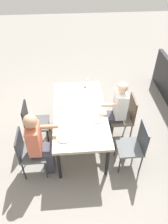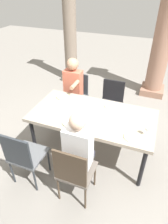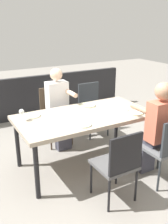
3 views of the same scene
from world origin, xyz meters
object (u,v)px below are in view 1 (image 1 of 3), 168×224
chair_mid_south (126,115)px  plate_0 (64,138)px  chair_west_north (28,151)px  chair_mid_north (33,121)px  diner_man_white (116,110)px  wine_glass_3 (87,81)px  plate_1 (98,118)px  plate_3 (92,89)px  chair_west_south (135,144)px  plate_2 (62,105)px  dining_table (80,114)px  diner_woman_green (39,143)px

chair_mid_south → plate_0: 1.44m
chair_west_north → chair_mid_north: chair_west_north is taller
diner_man_white → wine_glass_3: (0.75, 0.51, 0.20)m
chair_mid_north → plate_1: 1.29m
chair_west_north → plate_3: chair_west_north is taller
chair_west_south → chair_mid_south: (0.74, -0.00, 0.01)m
chair_mid_south → plate_2: (0.13, 1.23, 0.25)m
dining_table → chair_mid_south: (0.08, -0.91, -0.17)m
plate_1 → wine_glass_3: wine_glass_3 is taller
chair_west_south → wine_glass_3: 1.68m
dining_table → plate_1: 0.40m
chair_mid_south → dining_table: bearing=94.8°
chair_west_north → chair_west_south: bearing=-90.0°
wine_glass_3 → dining_table: bearing=166.1°
chair_mid_north → chair_mid_south: 1.82m
chair_west_north → plate_3: (1.33, -1.21, 0.26)m
plate_3 → chair_mid_south: bearing=-134.0°
chair_west_south → plate_0: 1.24m
dining_table → diner_man_white: bearing=-84.1°
chair_west_south → diner_man_white: size_ratio=0.71×
chair_west_north → diner_man_white: 1.79m
chair_west_north → plate_2: chair_west_north is taller
dining_table → chair_mid_north: bearing=85.2°
chair_mid_south → plate_3: bearing=46.0°
chair_west_south → diner_woman_green: diner_woman_green is taller
chair_mid_north → diner_woman_green: size_ratio=0.68×
chair_mid_north → plate_1: chair_mid_north is taller
chair_mid_south → plate_2: 1.26m
plate_0 → diner_woman_green: bearing=91.1°
chair_mid_south → plate_0: size_ratio=4.20×
chair_west_south → chair_mid_north: size_ratio=1.04×
chair_mid_north → wine_glass_3: size_ratio=5.62×
chair_mid_south → diner_woman_green: bearing=114.4°
diner_woman_green → plate_2: (0.86, -0.39, 0.07)m
wine_glass_3 → plate_3: bearing=-147.5°
chair_west_south → chair_mid_north: chair_west_south is taller
diner_man_white → plate_1: bearing=127.7°
diner_man_white → plate_0: bearing=125.7°
plate_3 → dining_table: bearing=155.5°
plate_1 → diner_man_white: bearing=-52.3°
plate_3 → chair_mid_north: bearing=115.9°
diner_man_white → chair_west_north: bearing=114.5°
chair_west_south → plate_2: 1.52m
chair_mid_north → chair_mid_south: size_ratio=0.94×
chair_west_south → diner_man_white: (0.74, 0.20, 0.16)m
diner_man_white → dining_table: bearing=95.9°
chair_west_south → diner_woman_green: 1.63m
wine_glass_3 → plate_2: bearing=139.8°
plate_3 → chair_west_north: bearing=137.6°
chair_west_north → plate_2: 1.08m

